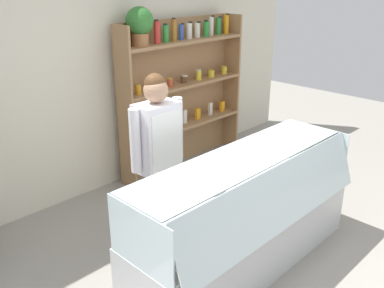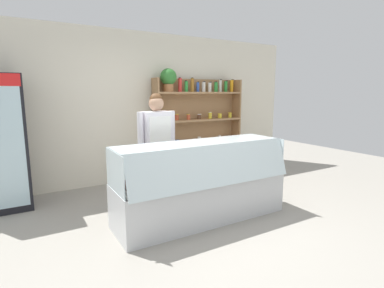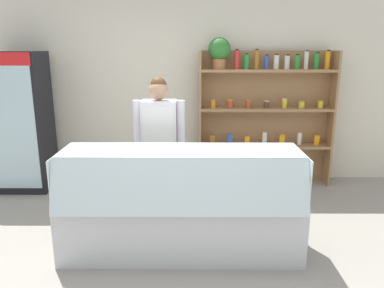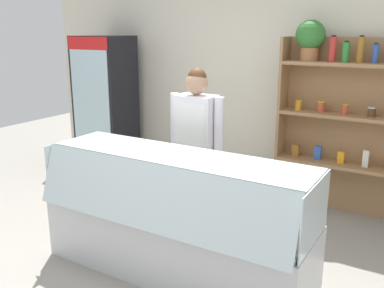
{
  "view_description": "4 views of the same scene",
  "coord_description": "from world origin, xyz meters",
  "px_view_note": "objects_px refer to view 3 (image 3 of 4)",
  "views": [
    {
      "loc": [
        -2.51,
        -1.72,
        2.37
      ],
      "look_at": [
        0.07,
        0.83,
        0.92
      ],
      "focal_mm": 40.0,
      "sensor_mm": 36.0,
      "label": 1
    },
    {
      "loc": [
        -1.97,
        -2.98,
        1.63
      ],
      "look_at": [
        0.21,
        0.72,
        0.88
      ],
      "focal_mm": 28.0,
      "sensor_mm": 36.0,
      "label": 2
    },
    {
      "loc": [
        0.13,
        -3.14,
        1.92
      ],
      "look_at": [
        0.11,
        0.62,
        0.95
      ],
      "focal_mm": 35.0,
      "sensor_mm": 36.0,
      "label": 3
    },
    {
      "loc": [
        1.76,
        -2.51,
        1.97
      ],
      "look_at": [
        -0.18,
        0.72,
        0.94
      ],
      "focal_mm": 40.0,
      "sensor_mm": 36.0,
      "label": 4
    }
  ],
  "objects_px": {
    "shelving_unit": "(259,103)",
    "deli_display_case": "(181,221)",
    "drinks_fridge": "(21,122)",
    "shop_clerk": "(159,137)"
  },
  "relations": [
    {
      "from": "deli_display_case",
      "to": "shop_clerk",
      "type": "distance_m",
      "value": 1.04
    },
    {
      "from": "drinks_fridge",
      "to": "deli_display_case",
      "type": "xyz_separation_m",
      "value": [
        2.22,
        -1.67,
        -0.63
      ]
    },
    {
      "from": "drinks_fridge",
      "to": "deli_display_case",
      "type": "relative_size",
      "value": 0.84
    },
    {
      "from": "drinks_fridge",
      "to": "shelving_unit",
      "type": "bearing_deg",
      "value": 4.26
    },
    {
      "from": "shelving_unit",
      "to": "shop_clerk",
      "type": "xyz_separation_m",
      "value": [
        -1.29,
        -1.14,
        -0.22
      ]
    },
    {
      "from": "drinks_fridge",
      "to": "shelving_unit",
      "type": "relative_size",
      "value": 0.91
    },
    {
      "from": "shelving_unit",
      "to": "shop_clerk",
      "type": "bearing_deg",
      "value": -138.67
    },
    {
      "from": "deli_display_case",
      "to": "shop_clerk",
      "type": "relative_size",
      "value": 1.39
    },
    {
      "from": "shelving_unit",
      "to": "deli_display_case",
      "type": "distance_m",
      "value": 2.34
    },
    {
      "from": "shelving_unit",
      "to": "deli_display_case",
      "type": "bearing_deg",
      "value": -118.25
    }
  ]
}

